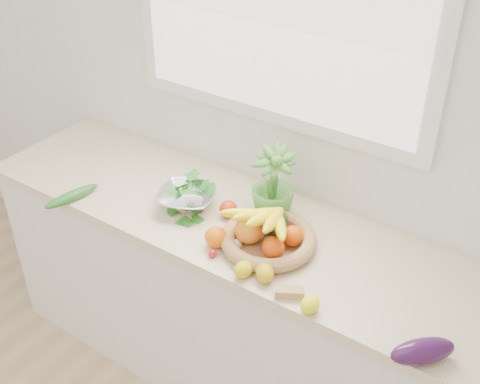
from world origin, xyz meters
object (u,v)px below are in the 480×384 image
Objects in this scene: potted_herb at (273,184)px; fruit_basket at (268,234)px; eggplant at (423,351)px; colander_with_spinach at (187,195)px; cucumber at (72,196)px; apple at (228,209)px.

potted_herb is 0.22m from fruit_basket.
fruit_basket reaches higher than eggplant.
colander_with_spinach is at bearing -152.57° from potted_herb.
potted_herb reaches higher than cucumber.
cucumber is (-1.48, -0.01, -0.02)m from eggplant.
potted_herb is (0.13, 0.12, 0.10)m from apple.
apple is at bearing 163.26° from eggplant.
potted_herb is 0.35m from colander_with_spinach.
potted_herb is (0.72, 0.39, 0.12)m from cucumber.
apple is at bearing 24.92° from cucumber.
fruit_basket is (0.10, -0.18, -0.09)m from potted_herb.
potted_herb is 0.83× the size of fruit_basket.
eggplant is (0.89, -0.27, 0.00)m from apple.
eggplant is at bearing -26.85° from potted_herb.
fruit_basket is 0.40m from colander_with_spinach.
apple is 0.23× the size of potted_herb.
eggplant is 1.48m from cucumber.
apple is at bearing 13.20° from colander_with_spinach.
eggplant is at bearing -16.74° from apple.
potted_herb is at bearing 153.15° from eggplant.
eggplant is 0.82× the size of cucumber.
apple is 0.19× the size of fruit_basket.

